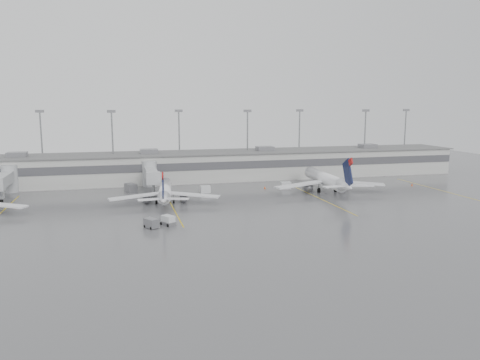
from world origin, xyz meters
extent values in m
plane|color=#555558|center=(0.00, 0.00, 0.00)|extent=(260.00, 260.00, 0.00)
cube|color=#AFAFAA|center=(0.00, 58.00, 4.00)|extent=(150.00, 16.00, 8.00)
cube|color=#47474C|center=(0.00, 49.95, 5.00)|extent=(150.00, 0.15, 2.20)
cube|color=#606060|center=(0.00, 58.00, 8.05)|extent=(152.00, 17.00, 0.30)
cube|color=slate|center=(-55.00, 58.00, 8.80)|extent=(5.00, 4.00, 1.30)
cube|color=slate|center=(50.00, 58.00, 8.80)|extent=(5.00, 4.00, 1.30)
cylinder|color=gray|center=(-50.00, 67.50, 10.00)|extent=(0.44, 0.44, 20.00)
cube|color=slate|center=(-50.00, 67.50, 20.20)|extent=(2.40, 0.50, 0.80)
cylinder|color=gray|center=(-30.00, 60.00, 10.00)|extent=(0.44, 0.44, 20.00)
cube|color=slate|center=(-30.00, 60.00, 20.20)|extent=(2.40, 0.50, 0.80)
cylinder|color=gray|center=(-10.00, 67.50, 10.00)|extent=(0.44, 0.44, 20.00)
cube|color=slate|center=(-10.00, 67.50, 20.20)|extent=(2.40, 0.50, 0.80)
cylinder|color=gray|center=(10.00, 60.00, 10.00)|extent=(0.44, 0.44, 20.00)
cube|color=slate|center=(10.00, 60.00, 20.20)|extent=(2.40, 0.50, 0.80)
cylinder|color=gray|center=(30.00, 67.50, 10.00)|extent=(0.44, 0.44, 20.00)
cube|color=slate|center=(30.00, 67.50, 20.20)|extent=(2.40, 0.50, 0.80)
cylinder|color=gray|center=(50.00, 60.00, 10.00)|extent=(0.44, 0.44, 20.00)
cube|color=slate|center=(50.00, 60.00, 20.20)|extent=(2.40, 0.50, 0.80)
cylinder|color=gray|center=(70.00, 67.50, 10.00)|extent=(0.44, 0.44, 20.00)
cube|color=slate|center=(70.00, 67.50, 20.20)|extent=(2.40, 0.50, 0.80)
cylinder|color=#ACAEB1|center=(-55.50, 50.00, 3.50)|extent=(4.00, 4.00, 7.00)
cube|color=#ACAEB1|center=(-55.50, 43.50, 4.30)|extent=(2.80, 13.00, 2.60)
cylinder|color=#ACAEB1|center=(-20.50, 50.00, 3.50)|extent=(4.00, 4.00, 7.00)
cube|color=#ACAEB1|center=(-20.50, 43.50, 4.30)|extent=(2.80, 13.00, 2.60)
cube|color=#ACAEB1|center=(-20.50, 36.00, 4.30)|extent=(3.40, 2.40, 3.00)
cylinder|color=gray|center=(-20.50, 36.00, 1.40)|extent=(0.70, 0.70, 2.80)
cube|color=black|center=(-20.50, 36.00, 0.35)|extent=(2.20, 1.20, 0.70)
cube|color=#DEB80D|center=(-17.50, 24.00, 0.01)|extent=(0.25, 40.00, 0.01)
cube|color=#DEB80D|center=(17.50, 24.00, 0.01)|extent=(0.25, 40.00, 0.01)
cube|color=#DEB80D|center=(52.50, 24.00, 0.01)|extent=(0.25, 40.00, 0.01)
cylinder|color=white|center=(-18.49, 27.67, 2.73)|extent=(5.14, 20.23, 2.73)
cone|color=white|center=(-17.12, 38.89, 2.73)|extent=(3.02, 2.86, 2.73)
cone|color=white|center=(-19.96, 15.64, 3.10)|extent=(3.27, 4.85, 2.73)
cube|color=white|center=(-25.13, 25.91, 2.01)|extent=(12.08, 4.59, 0.32)
cube|color=white|center=(-12.47, 24.36, 2.01)|extent=(11.74, 7.15, 0.32)
cube|color=black|center=(-20.02, 15.18, 5.74)|extent=(0.89, 5.13, 5.96)
cube|color=#9D0C0C|center=(-20.16, 14.01, 8.11)|extent=(0.49, 1.86, 1.73)
cylinder|color=black|center=(-17.50, 35.81, 0.41)|extent=(0.42, 0.85, 0.82)
cylinder|color=black|center=(-20.61, 26.09, 0.50)|extent=(0.53, 1.04, 1.00)
cylinder|color=black|center=(-16.81, 25.63, 0.50)|extent=(0.53, 1.04, 1.00)
cylinder|color=white|center=(22.89, 31.63, 3.19)|extent=(5.03, 23.59, 3.19)
cone|color=white|center=(23.93, 44.79, 3.19)|extent=(3.42, 3.22, 3.19)
cone|color=white|center=(21.77, 17.52, 3.62)|extent=(3.60, 5.56, 3.19)
cube|color=white|center=(15.23, 29.25, 2.34)|extent=(14.10, 5.91, 0.37)
cube|color=white|center=(30.08, 28.07, 2.34)|extent=(13.84, 7.86, 0.37)
cube|color=black|center=(21.73, 16.99, 6.70)|extent=(0.79, 6.00, 6.96)
cube|color=#9D0C0C|center=(21.62, 15.62, 9.47)|extent=(0.49, 2.17, 2.02)
cylinder|color=black|center=(23.65, 41.18, 0.48)|extent=(0.45, 0.98, 0.96)
cylinder|color=black|center=(20.49, 29.69, 0.59)|extent=(0.57, 1.20, 1.17)
cylinder|color=black|center=(24.95, 29.33, 0.59)|extent=(0.57, 1.20, 1.17)
cube|color=silver|center=(-20.06, 6.42, 0.91)|extent=(2.57, 2.87, 1.83)
cube|color=slate|center=(-20.06, 6.42, 0.36)|extent=(2.95, 3.32, 0.71)
cylinder|color=black|center=(-21.28, 6.86, 0.28)|extent=(0.49, 0.60, 0.57)
cylinder|color=black|center=(-19.89, 7.71, 0.28)|extent=(0.49, 0.60, 0.57)
cylinder|color=black|center=(-20.22, 5.13, 0.28)|extent=(0.49, 0.60, 0.57)
cylinder|color=black|center=(-18.83, 5.97, 0.28)|extent=(0.49, 0.60, 0.57)
cube|color=slate|center=(-23.26, 5.22, 0.91)|extent=(2.72, 3.10, 1.64)
cylinder|color=black|center=(-24.33, 5.69, 0.27)|extent=(0.46, 0.57, 0.54)
cylinder|color=black|center=(-22.18, 4.75, 0.27)|extent=(0.46, 0.57, 0.54)
cube|color=silver|center=(-7.50, 36.73, 0.87)|extent=(2.49, 1.68, 1.75)
cube|color=silver|center=(14.20, 36.92, 0.90)|extent=(2.69, 1.92, 1.81)
cube|color=slate|center=(-25.80, 41.98, 1.11)|extent=(3.33, 4.12, 2.23)
cone|color=#DE4004|center=(-50.70, 30.05, 0.32)|extent=(0.40, 0.40, 0.64)
cone|color=#DE4004|center=(-18.84, 32.89, 0.36)|extent=(0.45, 0.45, 0.72)
cone|color=#DE4004|center=(8.82, 38.26, 0.37)|extent=(0.47, 0.47, 0.74)
cone|color=#DE4004|center=(49.49, 32.47, 0.35)|extent=(0.44, 0.44, 0.69)
camera|label=1|loc=(-28.33, -78.36, 22.08)|focal=35.00mm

